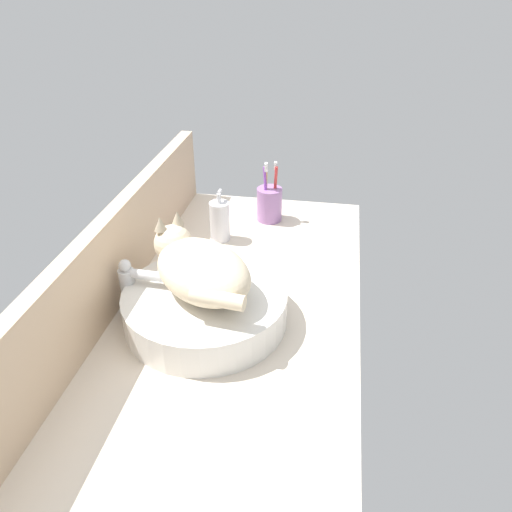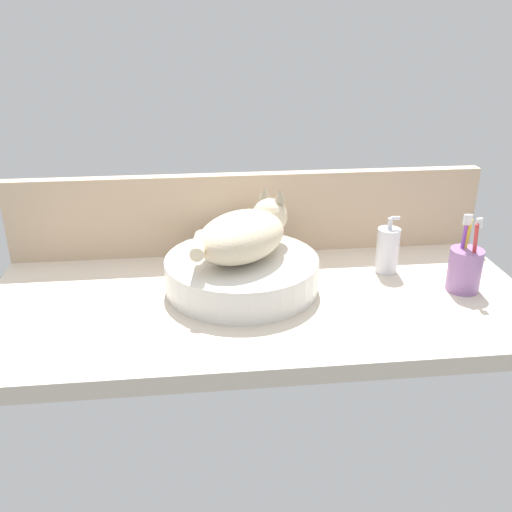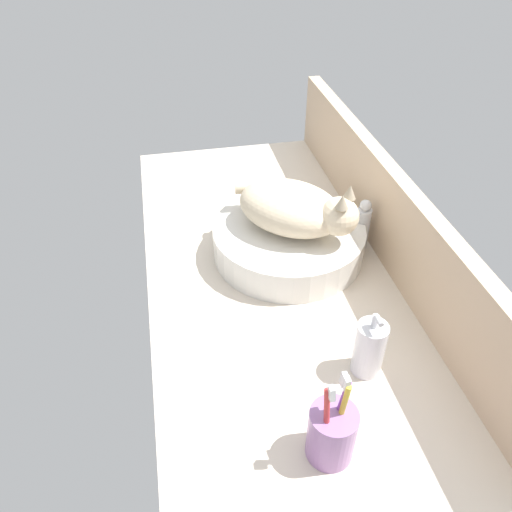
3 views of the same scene
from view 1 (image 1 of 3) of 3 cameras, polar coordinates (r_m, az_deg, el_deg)
name	(u,v)px [view 1 (image 1 of 3)]	position (r cm, az deg, el deg)	size (l,w,h in cm)	color
ground_plane	(231,319)	(117.68, -2.89, -7.20)	(126.68, 59.14, 4.00)	beige
backsplash_panel	(111,261)	(118.68, -16.27, -0.59)	(126.68, 3.60, 21.89)	#CCAD8C
sink_basin	(206,307)	(112.02, -5.79, -5.79)	(36.34, 36.34, 7.86)	silver
cat	(199,268)	(107.43, -6.51, -1.33)	(29.21, 30.03, 14.00)	beige
faucet	(132,284)	(115.98, -13.95, -3.18)	(3.60, 11.84, 13.60)	silver
soap_dispenser	(220,221)	(142.85, -4.16, 4.03)	(5.71, 5.71, 14.86)	silver
toothbrush_cup	(269,203)	(153.93, 1.54, 6.05)	(7.76, 7.76, 18.67)	#996BA8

